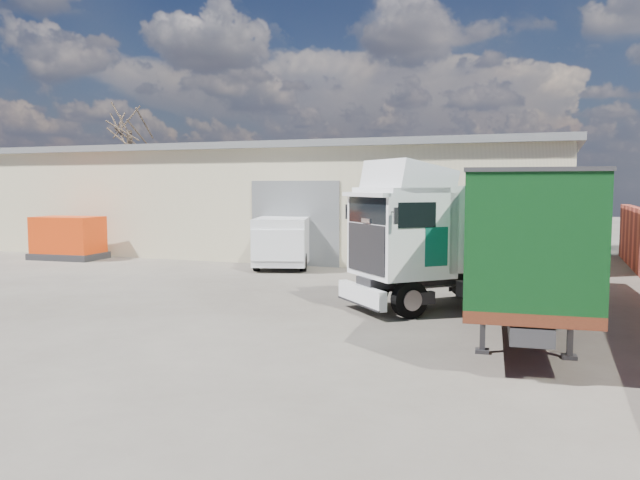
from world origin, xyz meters
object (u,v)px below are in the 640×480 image
(box_trailer, at_px, (520,231))
(tractor_unit, at_px, (425,246))
(panel_van, at_px, (285,241))
(bare_tree, at_px, (129,116))
(orange_skip, at_px, (68,241))

(box_trailer, bearing_deg, tractor_unit, 162.38)
(tractor_unit, xyz_separation_m, panel_van, (-7.29, 6.92, -0.64))
(bare_tree, distance_m, box_trailer, 31.65)
(box_trailer, xyz_separation_m, orange_skip, (-20.23, 6.33, -1.40))
(tractor_unit, xyz_separation_m, box_trailer, (2.51, -0.55, 0.54))
(bare_tree, bearing_deg, box_trailer, -35.04)
(bare_tree, xyz_separation_m, box_trailer, (25.49, -17.88, -5.66))
(box_trailer, distance_m, panel_van, 12.38)
(bare_tree, xyz_separation_m, panel_van, (15.69, -10.41, -6.84))
(tractor_unit, distance_m, panel_van, 10.07)
(tractor_unit, height_order, panel_van, tractor_unit)
(bare_tree, relative_size, tractor_unit, 1.63)
(tractor_unit, relative_size, box_trailer, 0.52)
(bare_tree, height_order, panel_van, bare_tree)
(box_trailer, bearing_deg, orange_skip, 157.49)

